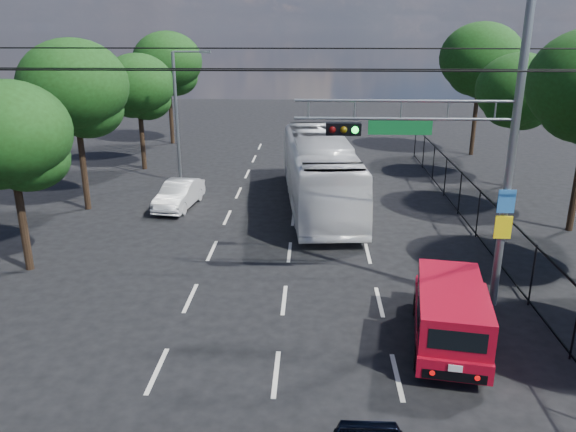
# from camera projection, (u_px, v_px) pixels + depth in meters

# --- Properties ---
(lane_markings) EXTENTS (6.12, 38.00, 0.01)m
(lane_markings) POSITION_uv_depth(u_px,v_px,m) (291.00, 234.00, 23.44)
(lane_markings) COLOR beige
(lane_markings) RESTS_ON ground
(signal_mast) EXTENTS (6.43, 0.39, 9.50)m
(signal_mast) POSITION_uv_depth(u_px,v_px,m) (470.00, 137.00, 15.86)
(signal_mast) COLOR slate
(signal_mast) RESTS_ON ground
(streetlight_left) EXTENTS (2.09, 0.22, 7.08)m
(streetlight_left) POSITION_uv_depth(u_px,v_px,m) (179.00, 111.00, 30.03)
(streetlight_left) COLOR slate
(streetlight_left) RESTS_ON ground
(utility_wires) EXTENTS (22.00, 5.04, 0.74)m
(utility_wires) POSITION_uv_depth(u_px,v_px,m) (285.00, 62.00, 16.24)
(utility_wires) COLOR black
(utility_wires) RESTS_ON ground
(fence_right) EXTENTS (0.06, 34.03, 2.00)m
(fence_right) POSITION_uv_depth(u_px,v_px,m) (492.00, 228.00, 21.06)
(fence_right) COLOR black
(fence_right) RESTS_ON ground
(tree_right_d) EXTENTS (4.32, 4.32, 7.02)m
(tree_right_d) POSITION_uv_depth(u_px,v_px,m) (518.00, 95.00, 29.01)
(tree_right_d) COLOR black
(tree_right_d) RESTS_ON ground
(tree_right_e) EXTENTS (5.28, 5.28, 8.58)m
(tree_right_e) POSITION_uv_depth(u_px,v_px,m) (481.00, 64.00, 36.23)
(tree_right_e) COLOR black
(tree_right_e) RESTS_ON ground
(tree_left_b) EXTENTS (4.08, 4.08, 6.63)m
(tree_left_b) POSITION_uv_depth(u_px,v_px,m) (11.00, 142.00, 18.60)
(tree_left_b) COLOR black
(tree_left_b) RESTS_ON ground
(tree_left_c) EXTENTS (4.80, 4.80, 7.80)m
(tree_left_c) POSITION_uv_depth(u_px,v_px,m) (75.00, 94.00, 25.00)
(tree_left_c) COLOR black
(tree_left_c) RESTS_ON ground
(tree_left_d) EXTENTS (4.20, 4.20, 6.83)m
(tree_left_d) POSITION_uv_depth(u_px,v_px,m) (139.00, 90.00, 32.77)
(tree_left_d) COLOR black
(tree_left_d) RESTS_ON ground
(tree_left_e) EXTENTS (4.92, 4.92, 7.99)m
(tree_left_e) POSITION_uv_depth(u_px,v_px,m) (168.00, 67.00, 40.09)
(tree_left_e) COLOR black
(tree_left_e) RESTS_ON ground
(red_pickup) EXTENTS (2.47, 5.02, 1.80)m
(red_pickup) POSITION_uv_depth(u_px,v_px,m) (450.00, 313.00, 14.99)
(red_pickup) COLOR black
(red_pickup) RESTS_ON ground
(white_bus) EXTENTS (3.93, 12.17, 3.33)m
(white_bus) POSITION_uv_depth(u_px,v_px,m) (320.00, 172.00, 26.65)
(white_bus) COLOR white
(white_bus) RESTS_ON ground
(white_van) EXTENTS (1.83, 4.01, 1.27)m
(white_van) POSITION_uv_depth(u_px,v_px,m) (179.00, 194.00, 26.72)
(white_van) COLOR silver
(white_van) RESTS_ON ground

